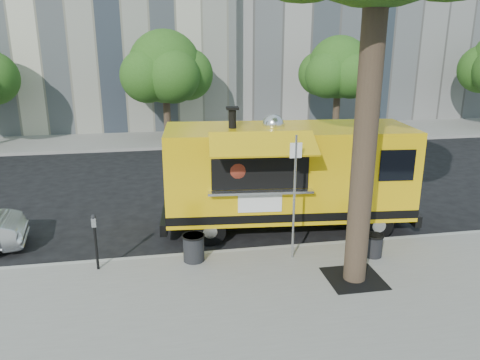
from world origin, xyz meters
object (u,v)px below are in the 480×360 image
object	(u,v)px
food_truck	(287,174)
trash_bin_right	(374,245)
far_tree_b	(165,67)
parking_meter	(95,235)
sign_post	(294,190)
trash_bin_left	(194,247)
far_tree_c	(339,68)

from	to	relation	value
food_truck	trash_bin_right	world-z (taller)	food_truck
far_tree_b	parking_meter	bearing A→B (deg)	-98.10
sign_post	trash_bin_right	size ratio (longest dim) A/B	5.44
sign_post	parking_meter	distance (m)	4.64
sign_post	trash_bin_right	world-z (taller)	sign_post
parking_meter	trash_bin_left	xyz separation A→B (m)	(2.20, 0.05, -0.49)
far_tree_b	food_truck	bearing A→B (deg)	-76.26
far_tree_b	food_truck	size ratio (longest dim) A/B	0.77
trash_bin_right	trash_bin_left	bearing A→B (deg)	173.08
far_tree_b	parking_meter	distance (m)	14.48
food_truck	trash_bin_left	world-z (taller)	food_truck
trash_bin_right	food_truck	bearing A→B (deg)	122.67
far_tree_c	food_truck	world-z (taller)	far_tree_c
far_tree_c	parking_meter	world-z (taller)	far_tree_c
food_truck	trash_bin_right	distance (m)	3.08
parking_meter	trash_bin_right	bearing A→B (deg)	-4.15
food_truck	trash_bin_left	bearing A→B (deg)	-140.84
far_tree_c	food_truck	bearing A→B (deg)	-117.03
sign_post	food_truck	distance (m)	2.17
far_tree_b	trash_bin_left	bearing A→B (deg)	-89.17
sign_post	trash_bin_left	bearing A→B (deg)	173.92
far_tree_b	sign_post	world-z (taller)	far_tree_b
trash_bin_left	trash_bin_right	world-z (taller)	trash_bin_left
far_tree_b	trash_bin_left	world-z (taller)	far_tree_b
sign_post	food_truck	size ratio (longest dim) A/B	0.42
trash_bin_right	far_tree_b	bearing A→B (deg)	107.22
far_tree_c	sign_post	distance (m)	15.48
far_tree_b	sign_post	size ratio (longest dim) A/B	1.83
far_tree_c	trash_bin_right	distance (m)	15.27
far_tree_c	trash_bin_left	distance (m)	16.60
trash_bin_left	sign_post	bearing A→B (deg)	-6.08
trash_bin_left	trash_bin_right	size ratio (longest dim) A/B	1.18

